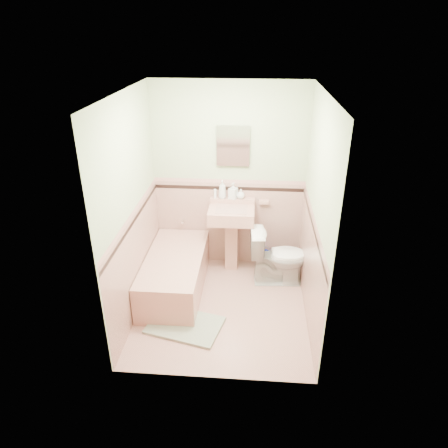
# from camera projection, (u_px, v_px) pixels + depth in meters

# --- Properties ---
(floor) EXTENTS (2.20, 2.20, 0.00)m
(floor) POSITION_uv_depth(u_px,v_px,m) (222.00, 307.00, 4.97)
(floor) COLOR tan
(floor) RESTS_ON ground
(ceiling) EXTENTS (2.20, 2.20, 0.00)m
(ceiling) POSITION_uv_depth(u_px,v_px,m) (222.00, 93.00, 3.87)
(ceiling) COLOR white
(ceiling) RESTS_ON ground
(wall_back) EXTENTS (2.50, 0.00, 2.50)m
(wall_back) POSITION_uv_depth(u_px,v_px,m) (229.00, 179.00, 5.41)
(wall_back) COLOR beige
(wall_back) RESTS_ON ground
(wall_front) EXTENTS (2.50, 0.00, 2.50)m
(wall_front) POSITION_uv_depth(u_px,v_px,m) (211.00, 268.00, 3.44)
(wall_front) COLOR beige
(wall_front) RESTS_ON ground
(wall_left) EXTENTS (0.00, 2.50, 2.50)m
(wall_left) POSITION_uv_depth(u_px,v_px,m) (131.00, 210.00, 4.49)
(wall_left) COLOR beige
(wall_left) RESTS_ON ground
(wall_right) EXTENTS (0.00, 2.50, 2.50)m
(wall_right) POSITION_uv_depth(u_px,v_px,m) (316.00, 217.00, 4.35)
(wall_right) COLOR beige
(wall_right) RESTS_ON ground
(wainscot_back) EXTENTS (2.00, 0.00, 2.00)m
(wainscot_back) POSITION_uv_depth(u_px,v_px,m) (229.00, 223.00, 5.68)
(wainscot_back) COLOR tan
(wainscot_back) RESTS_ON ground
(wainscot_front) EXTENTS (2.00, 0.00, 2.00)m
(wainscot_front) POSITION_uv_depth(u_px,v_px,m) (212.00, 328.00, 3.74)
(wainscot_front) COLOR tan
(wainscot_front) RESTS_ON ground
(wainscot_left) EXTENTS (0.00, 2.20, 2.20)m
(wainscot_left) POSITION_uv_depth(u_px,v_px,m) (138.00, 261.00, 4.78)
(wainscot_left) COLOR tan
(wainscot_left) RESTS_ON ground
(wainscot_right) EXTENTS (0.00, 2.20, 2.20)m
(wainscot_right) POSITION_uv_depth(u_px,v_px,m) (309.00, 269.00, 4.64)
(wainscot_right) COLOR tan
(wainscot_right) RESTS_ON ground
(accent_back) EXTENTS (2.00, 0.00, 2.00)m
(accent_back) POSITION_uv_depth(u_px,v_px,m) (229.00, 188.00, 5.45)
(accent_back) COLOR black
(accent_back) RESTS_ON ground
(accent_front) EXTENTS (2.00, 0.00, 2.00)m
(accent_front) POSITION_uv_depth(u_px,v_px,m) (212.00, 280.00, 3.51)
(accent_front) COLOR black
(accent_front) RESTS_ON ground
(accent_left) EXTENTS (0.00, 2.20, 2.20)m
(accent_left) POSITION_uv_depth(u_px,v_px,m) (134.00, 221.00, 4.55)
(accent_left) COLOR black
(accent_left) RESTS_ON ground
(accent_right) EXTENTS (0.00, 2.20, 2.20)m
(accent_right) POSITION_uv_depth(u_px,v_px,m) (313.00, 227.00, 4.41)
(accent_right) COLOR black
(accent_right) RESTS_ON ground
(cap_back) EXTENTS (2.00, 0.00, 2.00)m
(cap_back) POSITION_uv_depth(u_px,v_px,m) (229.00, 181.00, 5.40)
(cap_back) COLOR tan
(cap_back) RESTS_ON ground
(cap_front) EXTENTS (2.00, 0.00, 2.00)m
(cap_front) POSITION_uv_depth(u_px,v_px,m) (212.00, 270.00, 3.47)
(cap_front) COLOR tan
(cap_front) RESTS_ON ground
(cap_left) EXTENTS (0.00, 2.20, 2.20)m
(cap_left) POSITION_uv_depth(u_px,v_px,m) (133.00, 213.00, 4.50)
(cap_left) COLOR tan
(cap_left) RESTS_ON ground
(cap_right) EXTENTS (0.00, 2.20, 2.20)m
(cap_right) POSITION_uv_depth(u_px,v_px,m) (314.00, 219.00, 4.37)
(cap_right) COLOR tan
(cap_right) RESTS_ON ground
(bathtub) EXTENTS (0.70, 1.50, 0.45)m
(bathtub) POSITION_uv_depth(u_px,v_px,m) (175.00, 274.00, 5.21)
(bathtub) COLOR tan
(bathtub) RESTS_ON floor
(tub_faucet) EXTENTS (0.04, 0.12, 0.04)m
(tub_faucet) POSITION_uv_depth(u_px,v_px,m) (183.00, 221.00, 5.68)
(tub_faucet) COLOR silver
(tub_faucet) RESTS_ON wall_back
(sink) EXTENTS (0.59, 0.49, 0.93)m
(sink) POSITION_uv_depth(u_px,v_px,m) (231.00, 240.00, 5.53)
(sink) COLOR tan
(sink) RESTS_ON floor
(sink_faucet) EXTENTS (0.02, 0.02, 0.10)m
(sink_faucet) POSITION_uv_depth(u_px,v_px,m) (232.00, 203.00, 5.44)
(sink_faucet) COLOR silver
(sink_faucet) RESTS_ON sink
(medicine_cabinet) EXTENTS (0.36, 0.04, 0.45)m
(medicine_cabinet) POSITION_uv_depth(u_px,v_px,m) (233.00, 146.00, 5.18)
(medicine_cabinet) COLOR white
(medicine_cabinet) RESTS_ON wall_back
(soap_dish) EXTENTS (0.13, 0.07, 0.04)m
(soap_dish) POSITION_uv_depth(u_px,v_px,m) (264.00, 202.00, 5.47)
(soap_dish) COLOR tan
(soap_dish) RESTS_ON wall_back
(soap_bottle_left) EXTENTS (0.10, 0.10, 0.25)m
(soap_bottle_left) POSITION_uv_depth(u_px,v_px,m) (222.00, 189.00, 5.42)
(soap_bottle_left) COLOR #B2B2B2
(soap_bottle_left) RESTS_ON sink
(soap_bottle_mid) EXTENTS (0.13, 0.13, 0.21)m
(soap_bottle_mid) POSITION_uv_depth(u_px,v_px,m) (233.00, 191.00, 5.41)
(soap_bottle_mid) COLOR #B2B2B2
(soap_bottle_mid) RESTS_ON sink
(soap_bottle_right) EXTENTS (0.13, 0.13, 0.13)m
(soap_bottle_right) POSITION_uv_depth(u_px,v_px,m) (241.00, 194.00, 5.42)
(soap_bottle_right) COLOR #B2B2B2
(soap_bottle_right) RESTS_ON sink
(tube) EXTENTS (0.04, 0.04, 0.12)m
(tube) POSITION_uv_depth(u_px,v_px,m) (215.00, 194.00, 5.45)
(tube) COLOR white
(tube) RESTS_ON sink
(toilet) EXTENTS (0.77, 0.47, 0.76)m
(toilet) POSITION_uv_depth(u_px,v_px,m) (279.00, 256.00, 5.31)
(toilet) COLOR white
(toilet) RESTS_ON floor
(bucket) EXTENTS (0.28, 0.28, 0.22)m
(bucket) POSITION_uv_depth(u_px,v_px,m) (263.00, 260.00, 5.75)
(bucket) COLOR #0F219A
(bucket) RESTS_ON floor
(bath_mat) EXTENTS (0.91, 0.72, 0.03)m
(bath_mat) POSITION_uv_depth(u_px,v_px,m) (185.00, 325.00, 4.65)
(bath_mat) COLOR gray
(bath_mat) RESTS_ON floor
(shoe) EXTENTS (0.17, 0.09, 0.06)m
(shoe) POSITION_uv_depth(u_px,v_px,m) (182.00, 318.00, 4.69)
(shoe) COLOR #BF1E59
(shoe) RESTS_ON bath_mat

